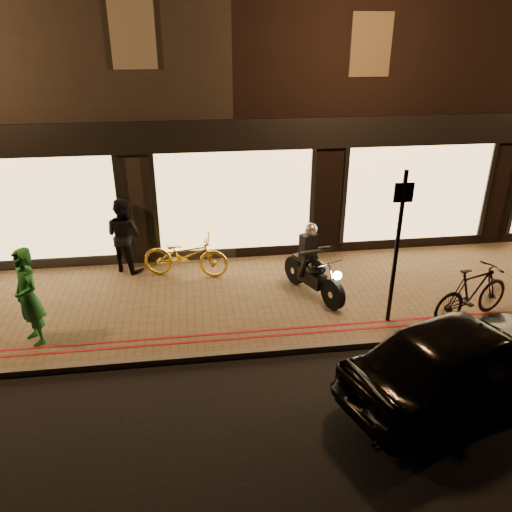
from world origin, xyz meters
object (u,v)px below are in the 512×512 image
at_px(bicycle_gold, 186,255).
at_px(person_green, 28,297).
at_px(motorcycle, 313,268).
at_px(sign_post, 398,241).
at_px(parked_car, 465,359).

bearing_deg(bicycle_gold, person_green, 143.29).
distance_m(motorcycle, sign_post, 2.04).
height_order(sign_post, bicycle_gold, sign_post).
height_order(motorcycle, parked_car, motorcycle).
bearing_deg(motorcycle, sign_post, -69.16).
relative_size(sign_post, parked_car, 0.73).
relative_size(motorcycle, sign_post, 0.61).
relative_size(motorcycle, person_green, 1.00).
relative_size(sign_post, person_green, 1.65).
xyz_separation_m(bicycle_gold, person_green, (-2.74, -2.28, 0.40)).
relative_size(bicycle_gold, person_green, 1.08).
relative_size(motorcycle, parked_car, 0.44).
xyz_separation_m(motorcycle, person_green, (-5.39, -1.02, 0.29)).
relative_size(bicycle_gold, parked_car, 0.48).
bearing_deg(bicycle_gold, motorcycle, -101.99).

